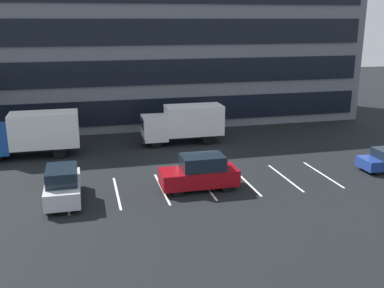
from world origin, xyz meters
The scene contains 7 objects.
ground_plane centered at (0.00, 0.00, 0.00)m, with size 120.00×120.00×0.00m, color black.
office_building centered at (0.00, 17.95, 7.20)m, with size 41.67×11.49×14.40m.
lot_markings centered at (0.00, -2.63, 0.00)m, with size 16.94×5.40×0.01m.
box_truck_blue centered at (-11.21, 6.47, 1.93)m, with size 7.38×2.44×3.42m.
box_truck_white centered at (0.95, 7.53, 1.82)m, with size 6.98×2.31×3.24m.
suv_silver centered at (-8.72, -3.21, 1.01)m, with size 1.96×4.63×2.10m.
suv_maroon centered at (-0.49, -3.21, 1.05)m, with size 4.81×2.04×2.18m.
Camera 1 is at (-7.25, -28.49, 10.25)m, focal length 41.64 mm.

